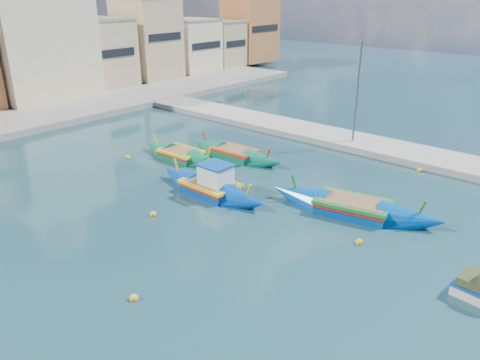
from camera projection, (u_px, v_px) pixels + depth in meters
ground at (284, 269)px, 20.64m from camera, size 160.00×160.00×0.00m
east_quay at (432, 159)px, 33.21m from camera, size 4.00×70.00×0.50m
north_townhouses at (6, 57)px, 47.06m from camera, size 83.20×7.87×10.19m
church_block at (29, 20)px, 48.48m from camera, size 10.00×10.00×19.10m
quay_street_lamp at (357, 91)px, 34.86m from camera, size 1.18×0.16×8.00m
luzzu_blue_cabin at (211, 188)px, 28.10m from camera, size 2.27×8.60×3.03m
luzzu_cyan_mid at (235, 154)px, 34.07m from camera, size 2.22×8.44×2.48m
luzzu_green at (181, 156)px, 33.80m from camera, size 2.17×7.73×2.42m
luzzu_blue_south at (353, 208)px, 25.65m from camera, size 4.20×10.04×2.83m
mooring_buoys at (200, 212)px, 25.73m from camera, size 25.06×18.90×0.36m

